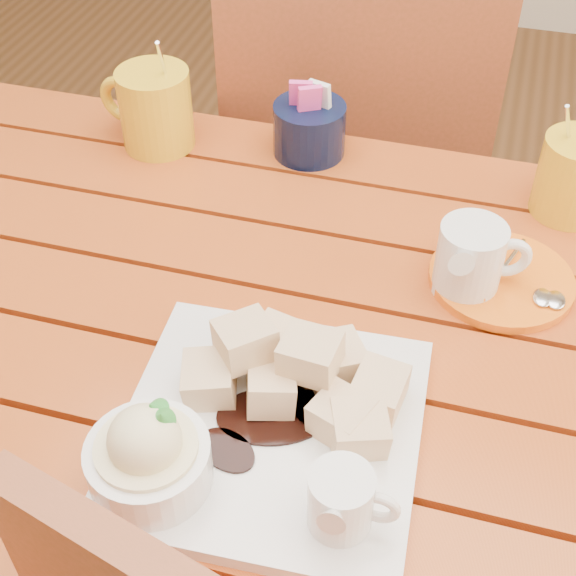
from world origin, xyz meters
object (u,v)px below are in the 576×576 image
(dessert_plate, at_px, (249,427))
(table, at_px, (278,392))
(coffee_mug_left, at_px, (154,107))
(chair_far, at_px, (347,184))
(orange_saucer, at_px, (503,280))

(dessert_plate, bearing_deg, table, 96.99)
(coffee_mug_left, bearing_deg, chair_far, 65.67)
(coffee_mug_left, relative_size, chair_far, 0.18)
(dessert_plate, height_order, coffee_mug_left, coffee_mug_left)
(coffee_mug_left, relative_size, orange_saucer, 1.01)
(coffee_mug_left, xyz_separation_m, orange_saucer, (0.49, -0.17, -0.05))
(chair_far, bearing_deg, table, 77.79)
(table, relative_size, dessert_plate, 4.10)
(dessert_plate, height_order, orange_saucer, dessert_plate)
(coffee_mug_left, xyz_separation_m, chair_far, (0.22, 0.30, -0.30))
(coffee_mug_left, height_order, orange_saucer, coffee_mug_left)
(coffee_mug_left, bearing_deg, orange_saucer, -7.50)
(orange_saucer, relative_size, chair_far, 0.18)
(table, xyz_separation_m, dessert_plate, (0.02, -0.16, 0.14))
(table, distance_m, chair_far, 0.62)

